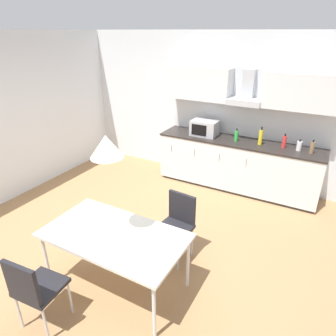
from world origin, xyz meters
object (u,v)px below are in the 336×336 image
dining_table (115,237)px  chair_near_left (33,287)px  pendant_lamp (106,146)px  bottle_white (299,146)px  microwave (205,128)px  bottle_brown (312,148)px  chair_far_right (178,220)px  bottle_green (236,136)px  bottle_red (284,142)px  bottle_yellow (261,137)px

dining_table → chair_near_left: (-0.34, -0.81, -0.15)m
chair_near_left → pendant_lamp: pendant_lamp is taller
bottle_white → dining_table: 3.36m
microwave → dining_table: bearing=-86.0°
bottle_brown → chair_near_left: size_ratio=0.26×
bottle_white → chair_near_left: bearing=-115.1°
microwave → chair_far_right: (0.57, -2.19, -0.54)m
bottle_white → chair_near_left: size_ratio=0.22×
bottle_green → dining_table: bearing=-97.8°
bottle_green → chair_far_right: 2.22m
dining_table → chair_near_left: size_ratio=1.78×
chair_far_right → bottle_red: bearing=69.0°
bottle_brown → bottle_yellow: size_ratio=0.74×
bottle_green → pendant_lamp: pendant_lamp is taller
microwave → chair_far_right: size_ratio=0.55×
bottle_white → chair_far_right: 2.50m
bottle_green → bottle_white: (1.04, 0.04, -0.02)m
bottle_yellow → chair_near_left: (-1.16, -3.80, -0.53)m
bottle_brown → bottle_green: 1.23m
microwave → bottle_yellow: (1.03, -0.01, -0.01)m
bottle_yellow → chair_near_left: size_ratio=0.36×
bottle_white → dining_table: bottle_white is taller
bottle_red → chair_near_left: 4.16m
bottle_red → chair_far_right: bottle_red is taller
bottle_white → chair_far_right: (-1.09, -2.20, -0.48)m
bottle_brown → bottle_red: size_ratio=0.94×
microwave → bottle_yellow: 1.03m
microwave → pendant_lamp: bearing=-86.0°
bottle_yellow → pendant_lamp: 3.18m
bottle_brown → bottle_green: bearing=180.0°
bottle_yellow → dining_table: (-0.82, -2.99, -0.38)m
bottle_white → bottle_brown: bearing=-12.7°
bottle_white → dining_table: (-1.44, -3.01, -0.33)m
bottle_red → dining_table: bottle_red is taller
microwave → bottle_green: bearing=-3.0°
bottle_red → bottle_white: size_ratio=1.30×
chair_far_right → pendant_lamp: pendant_lamp is taller
microwave → bottle_green: 0.62m
bottle_green → bottle_red: 0.80m
bottle_red → chair_near_left: (-1.55, -3.83, -0.50)m
microwave → bottle_brown: microwave is taller
bottle_brown → pendant_lamp: pendant_lamp is taller
bottle_brown → chair_far_right: size_ratio=0.26×
bottle_brown → chair_near_left: (-1.98, -3.78, -0.49)m
bottle_white → chair_far_right: bearing=-116.3°
pendant_lamp → microwave: bearing=94.0°
bottle_yellow → chair_far_right: 2.30m
bottle_green → chair_far_right: (-0.05, -2.16, -0.49)m
bottle_green → dining_table: bottle_green is taller
microwave → dining_table: microwave is taller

